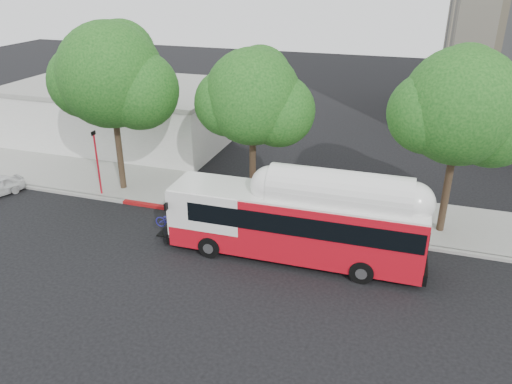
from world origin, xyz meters
TOP-DOWN VIEW (x-y plane):
  - ground at (0.00, 0.00)m, footprint 120.00×120.00m
  - sidewalk at (0.00, 6.50)m, footprint 60.00×5.00m
  - curb_strip at (0.00, 3.90)m, footprint 60.00×0.30m
  - red_curb_segment at (-3.00, 3.90)m, footprint 10.00×0.32m
  - street_tree_left at (-8.53, 5.56)m, footprint 6.67×5.80m
  - street_tree_mid at (-0.59, 6.06)m, footprint 5.75×5.00m
  - street_tree_right at (9.44, 5.86)m, footprint 6.21×5.40m
  - low_commercial_bldg at (-14.00, 14.00)m, footprint 16.20×10.20m
  - transit_bus at (2.63, 1.24)m, footprint 12.24×2.74m
  - signal_pole at (-9.75, 4.34)m, footprint 0.11×0.37m

SIDE VIEW (x-z plane):
  - ground at x=0.00m, z-range 0.00..0.00m
  - sidewalk at x=0.00m, z-range 0.00..0.15m
  - curb_strip at x=0.00m, z-range 0.00..0.15m
  - red_curb_segment at x=-3.00m, z-range 0.00..0.16m
  - transit_bus at x=2.63m, z-range -0.12..3.49m
  - signal_pole at x=-9.75m, z-range 0.05..3.98m
  - low_commercial_bldg at x=-14.00m, z-range 0.03..4.28m
  - street_tree_mid at x=-0.59m, z-range 1.60..10.22m
  - street_tree_right at x=9.44m, z-range 1.67..10.85m
  - street_tree_left at x=-8.53m, z-range 1.73..11.47m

